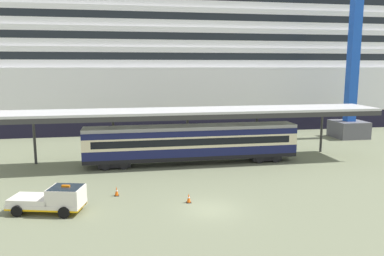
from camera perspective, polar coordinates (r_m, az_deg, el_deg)
The scene contains 8 objects.
ground_plane at distance 28.27m, azimuth 2.76°, elevation -12.07°, with size 400.00×400.00×0.00m, color #6D7357.
cruise_ship at distance 71.01m, azimuth -13.75°, elevation 9.08°, with size 152.20×27.42×31.89m.
platform_canopy at distance 40.14m, azimuth -0.11°, elevation 2.42°, with size 40.84×5.48×5.74m.
train_carriage at distance 40.24m, azimuth -0.01°, elevation -2.16°, with size 22.36×2.81×4.11m.
service_truck at distance 29.13m, azimuth -19.97°, elevation -9.91°, with size 5.54×3.27×2.02m.
traffic_cone_near at distance 29.44m, azimuth -0.49°, elevation -10.44°, with size 0.36×0.36×0.72m.
traffic_cone_mid at distance 31.48m, azimuth -11.20°, elevation -9.26°, with size 0.36×0.36×0.76m.
dockside_crane at distance 59.93m, azimuth 23.86°, elevation 15.59°, with size 14.71×4.40×56.14m.
Camera 1 is at (-5.96, -25.65, 10.28)m, focal length 35.69 mm.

